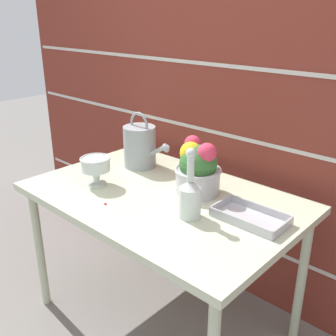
{
  "coord_description": "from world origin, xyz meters",
  "views": [
    {
      "loc": [
        1.15,
        -1.2,
        1.53
      ],
      "look_at": [
        0.0,
        0.04,
        0.86
      ],
      "focal_mm": 42.0,
      "sensor_mm": 36.0,
      "label": 1
    }
  ],
  "objects": [
    {
      "name": "watering_can",
      "position": [
        -0.34,
        0.18,
        0.86
      ],
      "size": [
        0.32,
        0.17,
        0.3
      ],
      "color": "#93999E",
      "rests_on": "patio_table"
    },
    {
      "name": "patio_table",
      "position": [
        0.0,
        0.0,
        0.68
      ],
      "size": [
        1.27,
        0.83,
        0.74
      ],
      "color": "beige",
      "rests_on": "ground_plane"
    },
    {
      "name": "wire_tray",
      "position": [
        0.43,
        0.07,
        0.75
      ],
      "size": [
        0.3,
        0.17,
        0.04
      ],
      "color": "#B7B7BC",
      "rests_on": "patio_table"
    },
    {
      "name": "ground_plane",
      "position": [
        0.0,
        0.0,
        0.0
      ],
      "size": [
        12.0,
        12.0,
        0.0
      ],
      "primitive_type": "plane",
      "color": "gray"
    },
    {
      "name": "glass_decanter",
      "position": [
        0.23,
        -0.08,
        0.84
      ],
      "size": [
        0.09,
        0.09,
        0.3
      ],
      "color": "silver",
      "rests_on": "patio_table"
    },
    {
      "name": "fallen_petal",
      "position": [
        -0.11,
        -0.25,
        0.74
      ],
      "size": [
        0.01,
        0.01,
        0.01
      ],
      "color": "#E03856",
      "rests_on": "patio_table"
    },
    {
      "name": "flower_planter",
      "position": [
        0.11,
        0.13,
        0.86
      ],
      "size": [
        0.22,
        0.22,
        0.26
      ],
      "color": "#BCBCC1",
      "rests_on": "patio_table"
    },
    {
      "name": "brick_wall",
      "position": [
        0.0,
        0.54,
        1.1
      ],
      "size": [
        3.6,
        0.08,
        2.2
      ],
      "color": "maroon",
      "rests_on": "ground_plane"
    },
    {
      "name": "crystal_pedestal_bowl",
      "position": [
        -0.31,
        -0.14,
        0.84
      ],
      "size": [
        0.15,
        0.15,
        0.14
      ],
      "color": "silver",
      "rests_on": "patio_table"
    }
  ]
}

